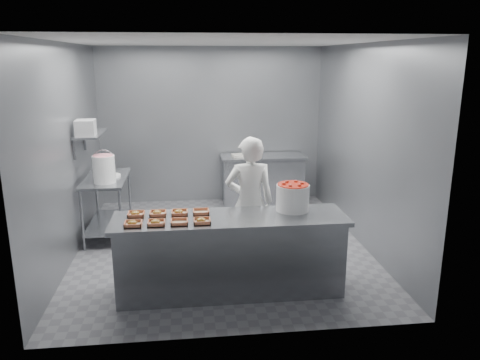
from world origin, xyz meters
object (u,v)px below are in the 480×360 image
Objects in this scene: service_counter at (230,254)px; tray_2 at (179,222)px; tray_0 at (133,223)px; back_counter at (263,180)px; worker at (250,202)px; glaze_bucket at (104,168)px; tray_3 at (202,221)px; tray_6 at (179,212)px; tray_1 at (156,223)px; tray_4 at (136,214)px; tray_7 at (201,212)px; tray_5 at (158,213)px; strawberry_tub at (293,196)px; appliance at (86,128)px; prep_table at (107,198)px.

tray_2 reaches higher than service_counter.
service_counter is 1.15m from tray_0.
back_counter is 8.01× the size of tray_2.
glaze_bucket is at bearing -26.87° from worker.
tray_6 is (-0.24, 0.31, 0.00)m from tray_3.
tray_2 is (0.24, 0.00, -0.00)m from tray_1.
service_counter is at bearing 8.48° from tray_0.
service_counter is 13.88× the size of tray_4.
tray_7 is at bearing 0.00° from tray_6.
tray_4 is 0.24m from tray_5.
tray_5 is 1.54m from strawberry_tub.
tray_6 is 1.00× the size of tray_7.
tray_0 is 0.48m from tray_2.
back_counter is (0.90, 3.25, -0.00)m from service_counter.
tray_0 is 0.64× the size of appliance.
prep_table is at bearing 112.03° from tray_1.
service_counter is at bearing -45.39° from appliance.
worker is (1.11, 0.54, -0.08)m from tray_5.
tray_3 is 0.39m from tray_6.
tray_3 is 0.11× the size of worker.
worker reaches higher than tray_5.
tray_0 is at bearing -73.80° from prep_table.
service_counter is at bearing -45.88° from glaze_bucket.
tray_1 is 0.57m from tray_7.
glaze_bucket reaches higher than tray_1.
appliance is (-1.02, 1.52, 0.75)m from tray_5.
tray_3 is 0.31m from tray_7.
appliance is at bearing -150.01° from back_counter.
tray_5 is at bearing 147.15° from tray_3.
tray_5 is at bearing 0.00° from tray_4.
worker is at bearing -27.57° from appliance.
strawberry_tub is at bearing -33.60° from appliance.
tray_0 is at bearing -170.24° from strawberry_tub.
service_counter is at bearing -8.49° from tray_4.
tray_5 is at bearing 128.10° from tray_2.
tray_7 is at bearing 23.20° from tray_0.
tray_5 is at bearing 25.72° from worker.
strawberry_tub reaches higher than tray_2.
prep_table is 6.40× the size of tray_4.
tray_2 is at bearing -113.14° from back_counter.
tray_6 is at bearing -55.03° from glaze_bucket.
service_counter is 0.94m from tray_1.
tray_2 is at bearing -89.44° from tray_6.
tray_7 is 0.83m from worker.
tray_5 is (0.00, 0.31, 0.00)m from tray_1.
tray_2 is at bearing 44.24° from worker.
back_counter is 3.16m from strawberry_tub.
prep_table is 6.40× the size of tray_5.
tray_0 is 2.13m from appliance.
back_counter is 3.45m from tray_6.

